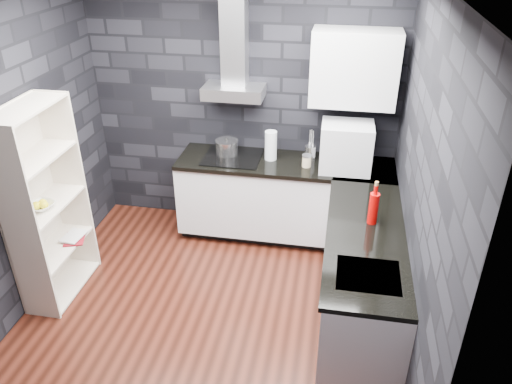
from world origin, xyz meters
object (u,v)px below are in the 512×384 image
(glass_vase, at_px, (271,145))
(appliance_garage, at_px, (346,148))
(utensil_crock, at_px, (310,152))
(pot, at_px, (227,148))
(red_bottle, at_px, (373,209))
(bookshelf, at_px, (46,206))
(storage_jar, at_px, (307,161))
(fruit_bowl, at_px, (41,206))

(glass_vase, bearing_deg, appliance_garage, -7.24)
(glass_vase, xyz_separation_m, utensil_crock, (0.40, 0.07, -0.08))
(pot, height_order, glass_vase, glass_vase)
(red_bottle, height_order, bookshelf, bookshelf)
(glass_vase, bearing_deg, storage_jar, -16.02)
(glass_vase, xyz_separation_m, red_bottle, (0.99, -1.05, -0.02))
(utensil_crock, relative_size, appliance_garage, 0.30)
(pot, distance_m, glass_vase, 0.47)
(storage_jar, height_order, bookshelf, bookshelf)
(utensil_crock, height_order, red_bottle, red_bottle)
(glass_vase, bearing_deg, fruit_bowl, -142.71)
(appliance_garage, xyz_separation_m, red_bottle, (0.25, -0.95, -0.09))
(glass_vase, distance_m, bookshelf, 2.18)
(glass_vase, height_order, fruit_bowl, glass_vase)
(pot, bearing_deg, storage_jar, -8.78)
(appliance_garage, distance_m, fruit_bowl, 2.81)
(pot, bearing_deg, appliance_garage, -5.50)
(appliance_garage, height_order, fruit_bowl, appliance_garage)
(bookshelf, bearing_deg, red_bottle, -10.39)
(storage_jar, bearing_deg, glass_vase, 163.98)
(red_bottle, relative_size, fruit_bowl, 1.26)
(bookshelf, bearing_deg, utensil_crock, 16.90)
(bookshelf, xyz_separation_m, fruit_bowl, (0.00, -0.07, 0.04))
(pot, relative_size, utensil_crock, 1.58)
(utensil_crock, relative_size, bookshelf, 0.08)
(pot, height_order, fruit_bowl, pot)
(pot, distance_m, storage_jar, 0.85)
(appliance_garage, relative_size, bookshelf, 0.27)
(bookshelf, distance_m, fruit_bowl, 0.08)
(red_bottle, distance_m, fruit_bowl, 2.77)
(glass_vase, relative_size, storage_jar, 2.75)
(storage_jar, bearing_deg, pot, 171.22)
(utensil_crock, height_order, fruit_bowl, utensil_crock)
(appliance_garage, bearing_deg, storage_jar, -179.18)
(pot, xyz_separation_m, glass_vase, (0.46, -0.02, 0.07))
(pot, xyz_separation_m, bookshelf, (-1.30, -1.30, -0.08))
(utensil_crock, bearing_deg, fruit_bowl, -146.77)
(storage_jar, relative_size, red_bottle, 0.41)
(red_bottle, bearing_deg, glass_vase, 133.47)
(bookshelf, bearing_deg, pot, 29.90)
(red_bottle, bearing_deg, pot, 143.71)
(utensil_crock, xyz_separation_m, red_bottle, (0.60, -1.12, 0.06))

